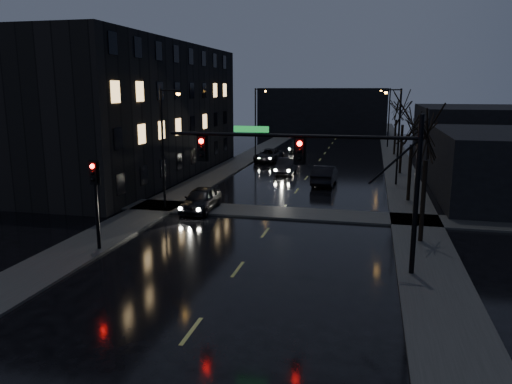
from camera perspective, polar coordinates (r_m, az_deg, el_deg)
The scene contains 23 objects.
ground at distance 16.00m, azimuth -10.01°, elevation -18.60°, with size 160.00×160.00×0.00m, color black.
sidewalk_left at distance 50.32m, azimuth -3.44°, elevation 2.66°, with size 3.00×140.00×0.12m, color #2D2D2B.
sidewalk_right at distance 48.37m, azimuth 16.27°, elevation 1.84°, with size 3.00×140.00×0.12m, color #2D2D2B.
sidewalk_cross at distance 32.62m, azimuth 2.71°, elevation -2.37°, with size 40.00×3.00×0.12m, color #2D2D2B.
apartment_block at distance 48.07m, azimuth -14.56°, elevation 9.00°, with size 12.00×30.00×12.00m, color black.
commercial_right_near at distance 40.25m, azimuth 27.13°, elevation 2.59°, with size 10.00×14.00×5.00m, color black.
commercial_right_far at distance 61.89m, azimuth 23.73°, elevation 6.15°, with size 12.00×18.00×6.00m, color black.
far_block at distance 91.12m, azimuth 7.70°, elevation 9.17°, with size 22.00×10.00×8.00m, color black.
signal_mast at distance 21.93m, azimuth 8.26°, elevation 3.35°, with size 11.11×0.41×7.00m.
signal_pole_left at distance 25.79m, azimuth -17.86°, elevation -0.03°, with size 0.35×0.41×4.53m.
tree_near at distance 26.83m, azimuth 19.10°, elevation 7.26°, with size 3.52×3.52×8.08m.
tree_mid_a at distance 36.80m, azimuth 17.51°, elevation 7.81°, with size 3.30×3.30×7.58m.
tree_mid_b at distance 48.72m, azimuth 16.54°, elevation 9.65°, with size 3.74×3.74×8.59m.
tree_far at distance 62.72m, azimuth 15.80°, elevation 9.57°, with size 3.43×3.43×7.88m.
streetlight_l_near at distance 33.51m, azimuth -10.30°, elevation 6.02°, with size 1.53×0.28×8.00m.
streetlight_l_far at distance 59.21m, azimuth 0.14°, elevation 8.65°, with size 1.53×0.28×8.00m.
streetlight_r_mid at distance 42.79m, azimuth 15.74°, elevation 6.99°, with size 1.53×0.28×8.00m.
streetlight_r_far at distance 70.73m, azimuth 14.79°, elevation 8.78°, with size 1.53×0.28×8.00m.
oncoming_car_a at distance 33.32m, azimuth -6.32°, elevation -0.85°, with size 1.86×4.62×1.57m, color black.
oncoming_car_b at distance 47.73m, azimuth 3.45°, elevation 2.99°, with size 1.56×4.49×1.48m, color black.
oncoming_car_c at distance 55.42m, azimuth 1.46°, elevation 4.20°, with size 2.34×5.07×1.41m, color black.
oncoming_car_d at distance 64.00m, azimuth 4.66°, elevation 5.16°, with size 1.89×4.64×1.35m, color black.
lead_car at distance 42.69m, azimuth 7.85°, elevation 1.96°, with size 1.73×4.97×1.64m, color black.
Camera 1 is at (5.63, -12.62, 8.05)m, focal length 35.00 mm.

